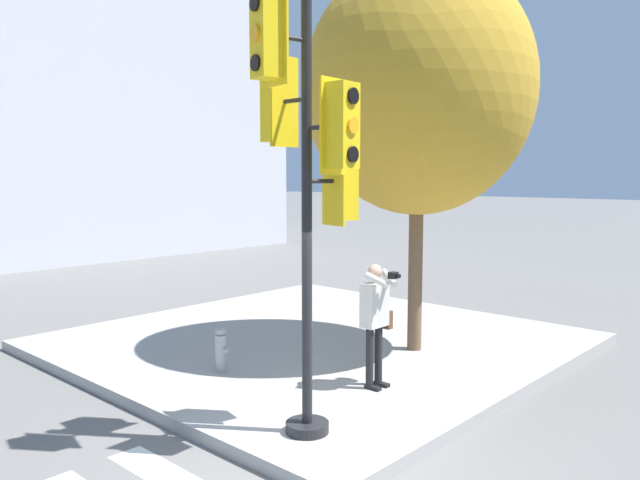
# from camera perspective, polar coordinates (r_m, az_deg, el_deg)

# --- Properties ---
(ground_plane) EXTENTS (160.00, 160.00, 0.00)m
(ground_plane) POSITION_cam_1_polar(r_m,az_deg,el_deg) (6.99, 1.25, -20.67)
(ground_plane) COLOR slate
(sidewalk_corner) EXTENTS (8.00, 8.00, 0.17)m
(sidewalk_corner) POSITION_cam_1_polar(r_m,az_deg,el_deg) (11.60, -0.38, -9.28)
(sidewalk_corner) COLOR #9E9B96
(sidewalk_corner) RESTS_ON ground_plane
(traffic_signal_pole) EXTENTS (1.30, 1.30, 5.20)m
(traffic_signal_pole) POSITION_cam_1_polar(r_m,az_deg,el_deg) (6.96, -1.18, 8.03)
(traffic_signal_pole) COLOR black
(traffic_signal_pole) RESTS_ON sidewalk_corner
(person_photographer) EXTENTS (0.58, 0.54, 1.74)m
(person_photographer) POSITION_cam_1_polar(r_m,az_deg,el_deg) (8.76, 5.13, -6.76)
(person_photographer) COLOR black
(person_photographer) RESTS_ON sidewalk_corner
(street_tree) EXTENTS (3.78, 3.78, 6.46)m
(street_tree) POSITION_cam_1_polar(r_m,az_deg,el_deg) (10.63, 8.97, 13.51)
(street_tree) COLOR brown
(street_tree) RESTS_ON sidewalk_corner
(fire_hydrant) EXTENTS (0.18, 0.24, 0.69)m
(fire_hydrant) POSITION_cam_1_polar(r_m,az_deg,el_deg) (9.70, -9.05, -9.81)
(fire_hydrant) COLOR #99999E
(fire_hydrant) RESTS_ON sidewalk_corner
(building_right) EXTENTS (14.98, 11.08, 16.39)m
(building_right) POSITION_cam_1_polar(r_m,az_deg,el_deg) (29.43, -21.84, 15.47)
(building_right) COLOR #BCBCC1
(building_right) RESTS_ON ground_plane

